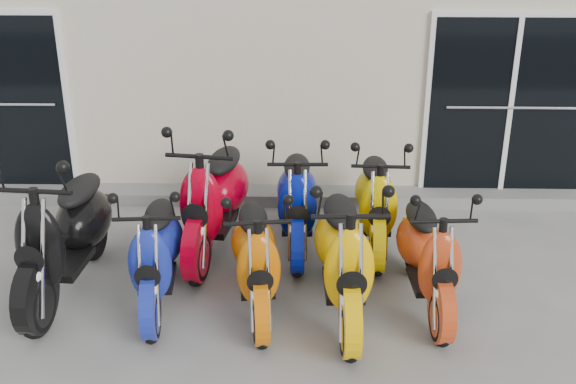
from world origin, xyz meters
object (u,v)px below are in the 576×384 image
Objects in this scene: scooter_front_orange_b at (344,241)px; scooter_back_red at (214,183)px; scooter_front_black at (62,218)px; scooter_back_blue at (297,187)px; scooter_front_orange_a at (256,244)px; scooter_front_blue at (155,240)px; scooter_front_red at (429,242)px; scooter_back_yellow at (377,188)px.

scooter_back_red is at bearing 134.89° from scooter_front_orange_b.
scooter_front_black is 1.14× the size of scooter_back_blue.
scooter_front_blue is at bearing 169.22° from scooter_front_orange_a.
scooter_front_blue is 2.50m from scooter_front_red.
scooter_front_orange_a reaches higher than scooter_front_red.
scooter_front_orange_b is at bearing -12.81° from scooter_front_orange_a.
scooter_back_red is (-1.30, 1.20, 0.03)m from scooter_front_orange_b.
scooter_front_black is 1.84m from scooter_front_orange_a.
scooter_front_orange_b is at bearing -72.75° from scooter_back_blue.
scooter_front_orange_b is at bearing -9.26° from scooter_front_blue.
scooter_back_blue is at bearing 105.81° from scooter_front_orange_b.
scooter_front_orange_b is at bearing -34.93° from scooter_back_red.
scooter_front_red is at bearing -18.97° from scooter_back_red.
scooter_front_orange_b is 0.80m from scooter_front_red.
scooter_front_orange_b is 1.38m from scooter_back_blue.
scooter_back_blue is 1.03× the size of scooter_back_yellow.
scooter_front_black is at bearing -138.20° from scooter_back_red.
scooter_front_black is 1.06× the size of scooter_front_orange_b.
scooter_back_blue is at bearing 133.01° from scooter_front_red.
scooter_back_red is (-2.08, 1.05, 0.11)m from scooter_front_red.
scooter_front_black is at bearing 164.10° from scooter_front_blue.
scooter_front_black is 3.40m from scooter_front_red.
scooter_front_blue is at bearing 177.00° from scooter_front_red.
scooter_front_orange_a is 1.28m from scooter_back_blue.
scooter_back_red reaches higher than scooter_back_yellow.
scooter_front_orange_a is 0.96× the size of scooter_back_blue.
scooter_front_black is at bearing 170.75° from scooter_front_orange_b.
scooter_back_red is 1.72m from scooter_back_yellow.
scooter_front_blue is at bearing -103.67° from scooter_back_red.
scooter_front_orange_b is at bearing -172.51° from scooter_front_red.
scooter_front_orange_b reaches higher than scooter_back_yellow.
scooter_front_orange_b reaches higher than scooter_front_orange_a.
scooter_front_blue is at bearing -6.60° from scooter_front_black.
scooter_back_red is 1.15× the size of scooter_back_yellow.
scooter_back_red is at bearing -173.60° from scooter_back_blue.
scooter_back_blue reaches higher than scooter_front_blue.
scooter_front_black is 1.58m from scooter_back_red.
scooter_back_yellow is at bearing 0.73° from scooter_back_blue.
scooter_front_blue is at bearing -148.17° from scooter_back_yellow.
scooter_front_orange_a is 0.99× the size of scooter_back_yellow.
scooter_back_yellow reaches higher than scooter_front_red.
scooter_front_orange_a is 1.23m from scooter_back_red.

